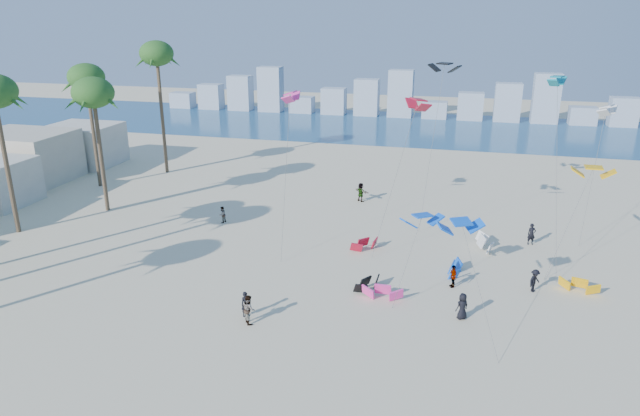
# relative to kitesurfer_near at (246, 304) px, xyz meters

# --- Properties ---
(ground) EXTENTS (220.00, 220.00, 0.00)m
(ground) POSITION_rel_kitesurfer_near_xyz_m (-0.42, -7.13, -0.84)
(ground) COLOR beige
(ground) RESTS_ON ground
(ocean) EXTENTS (220.00, 220.00, 0.00)m
(ocean) POSITION_rel_kitesurfer_near_xyz_m (-0.42, 64.87, -0.83)
(ocean) COLOR navy
(ocean) RESTS_ON ground
(kitesurfer_near) EXTENTS (0.73, 0.69, 1.68)m
(kitesurfer_near) POSITION_rel_kitesurfer_near_xyz_m (0.00, 0.00, 0.00)
(kitesurfer_near) COLOR black
(kitesurfer_near) RESTS_ON ground
(kitesurfer_mid) EXTENTS (1.11, 1.15, 1.87)m
(kitesurfer_mid) POSITION_rel_kitesurfer_near_xyz_m (0.47, -0.69, 0.10)
(kitesurfer_mid) COLOR gray
(kitesurfer_mid) RESTS_ON ground
(kitesurfers_far) EXTENTS (27.57, 22.82, 1.92)m
(kitesurfers_far) POSITION_rel_kitesurfer_near_xyz_m (8.43, 14.60, 0.04)
(kitesurfers_far) COLOR black
(kitesurfers_far) RESTS_ON ground
(grounded_kites) EXTENTS (18.65, 12.52, 1.02)m
(grounded_kites) POSITION_rel_kitesurfer_near_xyz_m (11.79, 9.91, -0.39)
(grounded_kites) COLOR black
(grounded_kites) RESTS_ON ground
(flying_kites) EXTENTS (31.92, 24.65, 14.56)m
(flying_kites) POSITION_rel_kitesurfer_near_xyz_m (14.46, 13.09, 9.05)
(flying_kites) COLOR blue
(flying_kites) RESTS_ON ground
(palm_row) EXTENTS (9.39, 44.80, 15.24)m
(palm_row) POSITION_rel_kitesurfer_near_xyz_m (-22.69, 9.04, 10.85)
(palm_row) COLOR brown
(palm_row) RESTS_ON ground
(distant_skyline) EXTENTS (85.00, 3.00, 8.40)m
(distant_skyline) POSITION_rel_kitesurfer_near_xyz_m (-1.61, 74.87, 2.25)
(distant_skyline) COLOR #9EADBF
(distant_skyline) RESTS_ON ground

